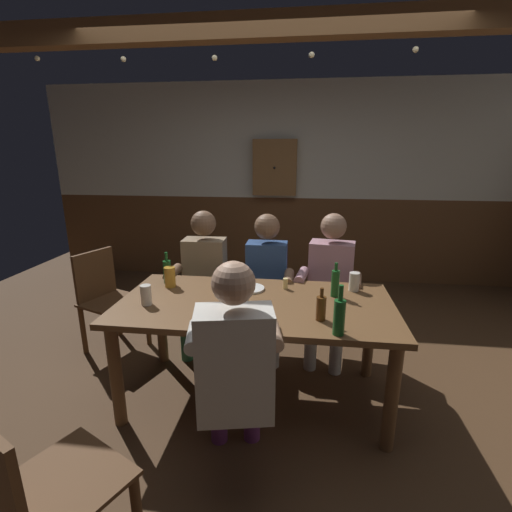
{
  "coord_description": "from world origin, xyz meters",
  "views": [
    {
      "loc": [
        0.29,
        -2.35,
        1.7
      ],
      "look_at": [
        0.0,
        -0.06,
        1.05
      ],
      "focal_mm": 25.77,
      "sensor_mm": 36.0,
      "label": 1
    }
  ],
  "objects_px": {
    "table_candle": "(285,284)",
    "pint_glass_2": "(222,285)",
    "person_3": "(235,367)",
    "chair_empty_near_right": "(107,297)",
    "person_1": "(266,279)",
    "dining_table": "(255,315)",
    "person_0": "(203,275)",
    "wall_dart_cabinet": "(275,168)",
    "pint_glass_1": "(354,282)",
    "plate_0": "(250,288)",
    "pint_glass_4": "(244,292)",
    "bottle_3": "(339,316)",
    "chair_empty_near_left": "(39,495)",
    "pint_glass_3": "(170,277)",
    "bottle_0": "(335,283)",
    "bottle_2": "(167,271)",
    "person_2": "(330,281)",
    "pint_glass_0": "(146,295)",
    "bottle_1": "(321,308)"
  },
  "relations": [
    {
      "from": "table_candle",
      "to": "pint_glass_2",
      "type": "xyz_separation_m",
      "value": [
        -0.44,
        -0.16,
        0.03
      ]
    },
    {
      "from": "person_3",
      "to": "chair_empty_near_right",
      "type": "height_order",
      "value": "person_3"
    },
    {
      "from": "person_1",
      "to": "chair_empty_near_right",
      "type": "relative_size",
      "value": 1.37
    },
    {
      "from": "dining_table",
      "to": "person_0",
      "type": "height_order",
      "value": "person_0"
    },
    {
      "from": "dining_table",
      "to": "person_1",
      "type": "height_order",
      "value": "person_1"
    },
    {
      "from": "wall_dart_cabinet",
      "to": "person_1",
      "type": "bearing_deg",
      "value": -87.51
    },
    {
      "from": "pint_glass_1",
      "to": "plate_0",
      "type": "bearing_deg",
      "value": -174.35
    },
    {
      "from": "dining_table",
      "to": "pint_glass_4",
      "type": "height_order",
      "value": "pint_glass_4"
    },
    {
      "from": "bottle_3",
      "to": "pint_glass_4",
      "type": "distance_m",
      "value": 0.69
    },
    {
      "from": "chair_empty_near_left",
      "to": "bottle_3",
      "type": "relative_size",
      "value": 3.07
    },
    {
      "from": "plate_0",
      "to": "pint_glass_4",
      "type": "bearing_deg",
      "value": -90.7
    },
    {
      "from": "person_0",
      "to": "chair_empty_near_right",
      "type": "relative_size",
      "value": 1.39
    },
    {
      "from": "person_1",
      "to": "chair_empty_near_left",
      "type": "height_order",
      "value": "person_1"
    },
    {
      "from": "bottle_3",
      "to": "plate_0",
      "type": "bearing_deg",
      "value": 133.25
    },
    {
      "from": "chair_empty_near_left",
      "to": "plate_0",
      "type": "distance_m",
      "value": 1.65
    },
    {
      "from": "person_1",
      "to": "chair_empty_near_left",
      "type": "xyz_separation_m",
      "value": [
        -0.64,
        -1.98,
        -0.19
      ]
    },
    {
      "from": "person_0",
      "to": "chair_empty_near_left",
      "type": "distance_m",
      "value": 2.0
    },
    {
      "from": "pint_glass_3",
      "to": "wall_dart_cabinet",
      "type": "relative_size",
      "value": 0.22
    },
    {
      "from": "chair_empty_near_left",
      "to": "pint_glass_1",
      "type": "relative_size",
      "value": 6.53
    },
    {
      "from": "bottle_0",
      "to": "bottle_3",
      "type": "relative_size",
      "value": 0.84
    },
    {
      "from": "bottle_2",
      "to": "pint_glass_2",
      "type": "relative_size",
      "value": 1.67
    },
    {
      "from": "dining_table",
      "to": "chair_empty_near_right",
      "type": "height_order",
      "value": "chair_empty_near_right"
    },
    {
      "from": "bottle_0",
      "to": "wall_dart_cabinet",
      "type": "bearing_deg",
      "value": 104.35
    },
    {
      "from": "pint_glass_1",
      "to": "chair_empty_near_left",
      "type": "bearing_deg",
      "value": -129.57
    },
    {
      "from": "bottle_3",
      "to": "pint_glass_1",
      "type": "bearing_deg",
      "value": 76.3
    },
    {
      "from": "person_2",
      "to": "pint_glass_1",
      "type": "distance_m",
      "value": 0.43
    },
    {
      "from": "bottle_0",
      "to": "pint_glass_0",
      "type": "relative_size",
      "value": 1.81
    },
    {
      "from": "bottle_3",
      "to": "pint_glass_3",
      "type": "relative_size",
      "value": 1.9
    },
    {
      "from": "person_3",
      "to": "pint_glass_1",
      "type": "bearing_deg",
      "value": 43.22
    },
    {
      "from": "plate_0",
      "to": "pint_glass_0",
      "type": "height_order",
      "value": "pint_glass_0"
    },
    {
      "from": "pint_glass_3",
      "to": "pint_glass_4",
      "type": "relative_size",
      "value": 1.01
    },
    {
      "from": "bottle_1",
      "to": "pint_glass_4",
      "type": "height_order",
      "value": "bottle_1"
    },
    {
      "from": "person_2",
      "to": "chair_empty_near_right",
      "type": "bearing_deg",
      "value": 13.02
    },
    {
      "from": "person_2",
      "to": "pint_glass_3",
      "type": "xyz_separation_m",
      "value": [
        -1.2,
        -0.48,
        0.14
      ]
    },
    {
      "from": "bottle_3",
      "to": "pint_glass_2",
      "type": "bearing_deg",
      "value": 146.91
    },
    {
      "from": "bottle_2",
      "to": "pint_glass_1",
      "type": "height_order",
      "value": "bottle_2"
    },
    {
      "from": "person_3",
      "to": "bottle_2",
      "type": "relative_size",
      "value": 5.16
    },
    {
      "from": "person_0",
      "to": "bottle_3",
      "type": "bearing_deg",
      "value": 132.88
    },
    {
      "from": "chair_empty_near_left",
      "to": "plate_0",
      "type": "bearing_deg",
      "value": 95.58
    },
    {
      "from": "chair_empty_near_right",
      "to": "bottle_3",
      "type": "xyz_separation_m",
      "value": [
        1.9,
        -0.94,
        0.37
      ]
    },
    {
      "from": "person_0",
      "to": "bottle_3",
      "type": "height_order",
      "value": "person_0"
    },
    {
      "from": "pint_glass_0",
      "to": "person_2",
      "type": "bearing_deg",
      "value": 33.43
    },
    {
      "from": "person_1",
      "to": "person_3",
      "type": "height_order",
      "value": "person_3"
    },
    {
      "from": "bottle_2",
      "to": "pint_glass_0",
      "type": "distance_m",
      "value": 0.42
    },
    {
      "from": "pint_glass_1",
      "to": "pint_glass_2",
      "type": "distance_m",
      "value": 0.95
    },
    {
      "from": "person_0",
      "to": "pint_glass_4",
      "type": "height_order",
      "value": "person_0"
    },
    {
      "from": "pint_glass_2",
      "to": "bottle_3",
      "type": "bearing_deg",
      "value": -33.09
    },
    {
      "from": "person_2",
      "to": "plate_0",
      "type": "height_order",
      "value": "person_2"
    },
    {
      "from": "person_0",
      "to": "bottle_3",
      "type": "xyz_separation_m",
      "value": [
        1.06,
        -1.08,
        0.17
      ]
    },
    {
      "from": "plate_0",
      "to": "bottle_1",
      "type": "height_order",
      "value": "bottle_1"
    }
  ]
}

